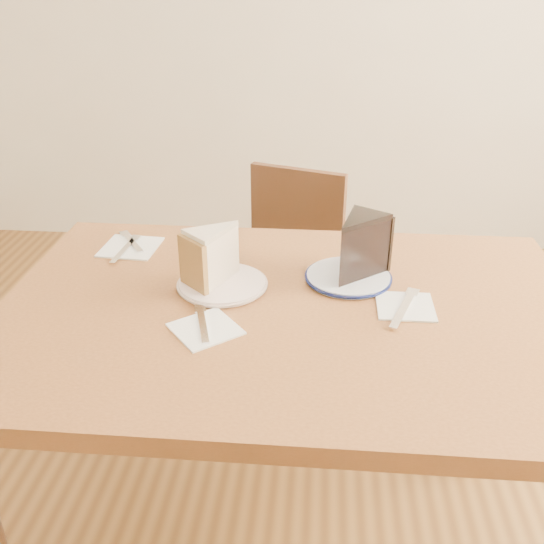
{
  "coord_description": "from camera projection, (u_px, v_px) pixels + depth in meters",
  "views": [
    {
      "loc": [
        0.06,
        -1.07,
        1.38
      ],
      "look_at": [
        -0.04,
        0.05,
        0.8
      ],
      "focal_mm": 40.0,
      "sensor_mm": 36.0,
      "label": 1
    }
  ],
  "objects": [
    {
      "name": "table",
      "position": [
        289.0,
        347.0,
        1.28
      ],
      "size": [
        1.2,
        0.8,
        0.75
      ],
      "color": "#573117",
      "rests_on": "ground"
    },
    {
      "name": "knife_spare",
      "position": [
        125.0,
        249.0,
        1.47
      ],
      "size": [
        0.03,
        0.16,
        0.0
      ],
      "primitive_type": "cube",
      "rotation": [
        0.0,
        0.0,
        -0.08
      ],
      "color": "silver",
      "rests_on": "napkin_spare"
    },
    {
      "name": "fork_spare",
      "position": [
        132.0,
        242.0,
        1.51
      ],
      "size": [
        0.09,
        0.12,
        0.0
      ],
      "primitive_type": "cube",
      "rotation": [
        0.0,
        0.0,
        0.6
      ],
      "color": "silver",
      "rests_on": "napkin_spare"
    },
    {
      "name": "napkin_cream",
      "position": [
        206.0,
        329.0,
        1.16
      ],
      "size": [
        0.16,
        0.16,
        0.0
      ],
      "primitive_type": "cube",
      "rotation": [
        0.0,
        0.0,
        0.68
      ],
      "color": "white",
      "rests_on": "table"
    },
    {
      "name": "chair_far",
      "position": [
        283.0,
        280.0,
        2.01
      ],
      "size": [
        0.49,
        0.49,
        0.78
      ],
      "rotation": [
        0.0,
        0.0,
        2.81
      ],
      "color": "#321A0F",
      "rests_on": "ground"
    },
    {
      "name": "napkin_navy",
      "position": [
        405.0,
        306.0,
        1.23
      ],
      "size": [
        0.12,
        0.12,
        0.0
      ],
      "primitive_type": "cube",
      "rotation": [
        0.0,
        0.0,
        -0.0
      ],
      "color": "white",
      "rests_on": "table"
    },
    {
      "name": "chocolate_cake",
      "position": [
        356.0,
        250.0,
        1.3
      ],
      "size": [
        0.15,
        0.16,
        0.12
      ],
      "primitive_type": null,
      "rotation": [
        0.0,
        0.0,
        2.59
      ],
      "color": "black",
      "rests_on": "plate_navy"
    },
    {
      "name": "carrot_cake",
      "position": [
        217.0,
        256.0,
        1.3
      ],
      "size": [
        0.14,
        0.14,
        0.11
      ],
      "primitive_type": null,
      "rotation": [
        0.0,
        0.0,
        -0.75
      ],
      "color": "#F6E6CB",
      "rests_on": "plate_cream"
    },
    {
      "name": "napkin_spare",
      "position": [
        130.0,
        247.0,
        1.49
      ],
      "size": [
        0.14,
        0.14,
        0.0
      ],
      "primitive_type": "cube",
      "rotation": [
        0.0,
        0.0,
        -0.07
      ],
      "color": "white",
      "rests_on": "table"
    },
    {
      "name": "plate_cream",
      "position": [
        222.0,
        284.0,
        1.31
      ],
      "size": [
        0.19,
        0.19,
        0.01
      ],
      "primitive_type": "cylinder",
      "color": "white",
      "rests_on": "table"
    },
    {
      "name": "knife_navy",
      "position": [
        404.0,
        308.0,
        1.22
      ],
      "size": [
        0.07,
        0.17,
        0.0
      ],
      "primitive_type": "cube",
      "rotation": [
        0.0,
        0.0,
        -0.35
      ],
      "color": "silver",
      "rests_on": "napkin_navy"
    },
    {
      "name": "fork_cream",
      "position": [
        202.0,
        323.0,
        1.17
      ],
      "size": [
        0.05,
        0.14,
        0.0
      ],
      "primitive_type": "cube",
      "rotation": [
        0.0,
        0.0,
        0.27
      ],
      "color": "silver",
      "rests_on": "napkin_cream"
    },
    {
      "name": "plate_navy",
      "position": [
        348.0,
        277.0,
        1.34
      ],
      "size": [
        0.18,
        0.18,
        0.01
      ],
      "primitive_type": "cylinder",
      "color": "white",
      "rests_on": "table"
    }
  ]
}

